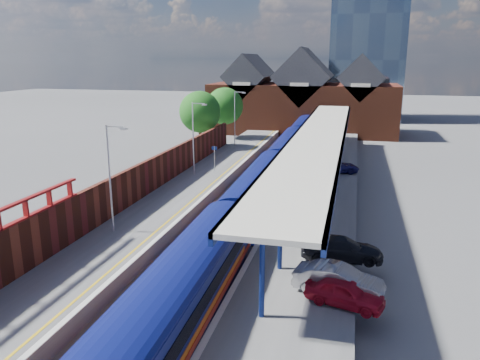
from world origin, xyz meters
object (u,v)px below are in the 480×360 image
object	(u,v)px
parked_car_blue	(337,166)
lamp_post_c	(194,134)
lamp_post_b	(111,172)
parked_car_silver	(339,280)
platform_sign	(214,154)
parked_car_dark	(342,249)
lamp_post_d	(236,115)
parked_car_red	(345,293)
train	(276,166)

from	to	relation	value
parked_car_blue	lamp_post_c	bearing A→B (deg)	98.30
lamp_post_b	parked_car_silver	xyz separation A→B (m)	(14.54, -5.11, -3.29)
platform_sign	parked_car_dark	size ratio (longest dim) A/B	0.55
lamp_post_d	parked_car_red	bearing A→B (deg)	-68.69
parked_car_blue	parked_car_silver	bearing A→B (deg)	173.39
lamp_post_d	parked_car_blue	bearing A→B (deg)	-41.30
train	lamp_post_d	xyz separation A→B (m)	(-7.86, 15.25, 2.87)
platform_sign	parked_car_dark	xyz separation A→B (m)	(13.20, -19.04, -1.03)
lamp_post_b	parked_car_blue	distance (m)	24.50
train	platform_sign	world-z (taller)	platform_sign
lamp_post_c	parked_car_dark	world-z (taller)	lamp_post_c
lamp_post_c	platform_sign	distance (m)	3.34
train	platform_sign	size ratio (longest dim) A/B	26.38
train	lamp_post_d	size ratio (longest dim) A/B	9.42
lamp_post_b	parked_car_red	distance (m)	16.42
platform_sign	parked_car_blue	size ratio (longest dim) A/B	0.58
lamp_post_d	platform_sign	world-z (taller)	lamp_post_d
lamp_post_c	parked_car_dark	bearing A→B (deg)	-49.49
lamp_post_b	lamp_post_c	distance (m)	16.00
parked_car_red	lamp_post_b	bearing A→B (deg)	83.66
parked_car_dark	parked_car_red	bearing A→B (deg)	178.12
lamp_post_b	platform_sign	xyz separation A→B (m)	(1.36, 18.00, -2.30)
parked_car_red	parked_car_silver	distance (m)	1.06
parked_car_red	train	bearing A→B (deg)	33.04
parked_car_red	parked_car_silver	xyz separation A→B (m)	(-0.33, 1.00, 0.09)
train	parked_car_silver	xyz separation A→B (m)	(6.68, -21.86, -0.41)
lamp_post_d	parked_car_silver	bearing A→B (deg)	-68.61
parked_car_red	lamp_post_d	bearing A→B (deg)	37.31
train	lamp_post_c	xyz separation A→B (m)	(-7.86, -0.75, 2.87)
parked_car_red	parked_car_dark	xyz separation A→B (m)	(-0.30, 5.07, 0.04)
parked_car_red	parked_car_dark	world-z (taller)	parked_car_dark
platform_sign	parked_car_red	size ratio (longest dim) A/B	0.69
train	parked_car_dark	bearing A→B (deg)	-69.36
lamp_post_d	parked_car_silver	size ratio (longest dim) A/B	1.63
lamp_post_c	parked_car_dark	xyz separation A→B (m)	(14.56, -17.04, -3.33)
parked_car_blue	parked_car_red	bearing A→B (deg)	174.00
train	lamp_post_b	world-z (taller)	lamp_post_b
lamp_post_d	parked_car_blue	size ratio (longest dim) A/B	1.64
train	parked_car_dark	distance (m)	19.02
lamp_post_c	lamp_post_d	bearing A→B (deg)	90.00
lamp_post_b	lamp_post_d	bearing A→B (deg)	90.00
parked_car_red	parked_car_dark	bearing A→B (deg)	19.44
parked_car_red	parked_car_silver	size ratio (longest dim) A/B	0.85
parked_car_silver	parked_car_dark	world-z (taller)	parked_car_silver
parked_car_dark	lamp_post_d	bearing A→B (deg)	18.46
lamp_post_c	platform_sign	bearing A→B (deg)	55.74
parked_car_red	lamp_post_c	bearing A→B (deg)	49.91
lamp_post_d	parked_car_silver	xyz separation A→B (m)	(14.54, -37.11, -3.29)
lamp_post_d	platform_sign	size ratio (longest dim) A/B	2.80
lamp_post_d	lamp_post_b	bearing A→B (deg)	-90.00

